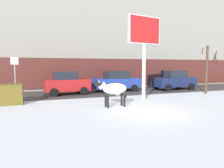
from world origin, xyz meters
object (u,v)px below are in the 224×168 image
at_px(pedestrian_near_billboard, 28,82).
at_px(dumpster, 7,94).
at_px(cow_holstein, 114,89).
at_px(car_blue_sedan, 116,81).
at_px(street_sign, 15,76).
at_px(bare_tree_left_lot, 208,68).
at_px(pedestrian_by_cars, 13,82).
at_px(car_red_hatchback, 67,83).
at_px(billboard, 144,35).
at_px(car_navy_sedan, 174,80).
at_px(pedestrian_far_left, 78,80).

distance_m(pedestrian_near_billboard, dumpster, 6.48).
xyz_separation_m(cow_holstein, car_blue_sedan, (2.73, 6.54, -0.09)).
bearing_deg(cow_holstein, dumpster, 153.42).
bearing_deg(street_sign, bare_tree_left_lot, -3.89).
bearing_deg(pedestrian_by_cars, car_red_hatchback, -38.38).
distance_m(cow_holstein, billboard, 4.58).
height_order(car_navy_sedan, dumpster, car_navy_sedan).
bearing_deg(billboard, bare_tree_left_lot, 6.94).
xyz_separation_m(pedestrian_near_billboard, pedestrian_far_left, (4.55, 0.00, 0.00)).
bearing_deg(street_sign, billboard, -12.23).
bearing_deg(pedestrian_far_left, pedestrian_by_cars, 180.00).
xyz_separation_m(pedestrian_by_cars, bare_tree_left_lot, (15.05, -6.94, 1.26)).
bearing_deg(street_sign, pedestrian_near_billboard, 84.92).
bearing_deg(pedestrian_by_cars, pedestrian_far_left, 0.00).
height_order(car_red_hatchback, bare_tree_left_lot, bare_tree_left_lot).
bearing_deg(car_navy_sedan, car_blue_sedan, 172.16).
relative_size(car_red_hatchback, car_blue_sedan, 0.84).
xyz_separation_m(billboard, street_sign, (-8.04, 1.74, -2.64)).
relative_size(car_navy_sedan, pedestrian_by_cars, 2.48).
bearing_deg(pedestrian_far_left, billboard, -69.01).
bearing_deg(car_red_hatchback, cow_holstein, -73.23).
bearing_deg(car_blue_sedan, cow_holstein, -112.67).
bearing_deg(pedestrian_near_billboard, billboard, -45.75).
distance_m(car_red_hatchback, pedestrian_far_left, 3.69).
bearing_deg(pedestrian_by_cars, car_blue_sedan, -17.31).
bearing_deg(pedestrian_by_cars, pedestrian_near_billboard, 0.00).
relative_size(billboard, car_red_hatchback, 1.55).
distance_m(billboard, car_blue_sedan, 6.04).
distance_m(car_navy_sedan, dumpster, 14.40).
bearing_deg(billboard, car_blue_sedan, 90.32).
xyz_separation_m(bare_tree_left_lot, dumpster, (-14.75, 0.54, -1.54)).
relative_size(pedestrian_far_left, street_sign, 0.61).
xyz_separation_m(car_navy_sedan, pedestrian_by_cars, (-14.40, 3.50, -0.03)).
distance_m(car_red_hatchback, car_blue_sedan, 4.56).
bearing_deg(cow_holstein, car_navy_sedan, 34.40).
relative_size(pedestrian_by_cars, dumpster, 1.02).
height_order(billboard, bare_tree_left_lot, billboard).
height_order(car_navy_sedan, pedestrian_by_cars, car_navy_sedan).
xyz_separation_m(pedestrian_far_left, street_sign, (-5.08, -5.96, 0.79)).
relative_size(cow_holstein, billboard, 0.34).
bearing_deg(pedestrian_near_billboard, car_blue_sedan, -19.97).
height_order(pedestrian_near_billboard, pedestrian_far_left, same).
bearing_deg(pedestrian_far_left, pedestrian_near_billboard, 180.00).
bearing_deg(car_navy_sedan, pedestrian_near_billboard, 165.11).
bearing_deg(cow_holstein, car_red_hatchback, 106.77).
relative_size(pedestrian_far_left, bare_tree_left_lot, 0.44).
bearing_deg(bare_tree_left_lot, car_blue_sedan, 146.29).
distance_m(car_blue_sedan, car_navy_sedan, 5.73).
height_order(billboard, pedestrian_far_left, billboard).
distance_m(cow_holstein, car_navy_sedan, 10.19).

